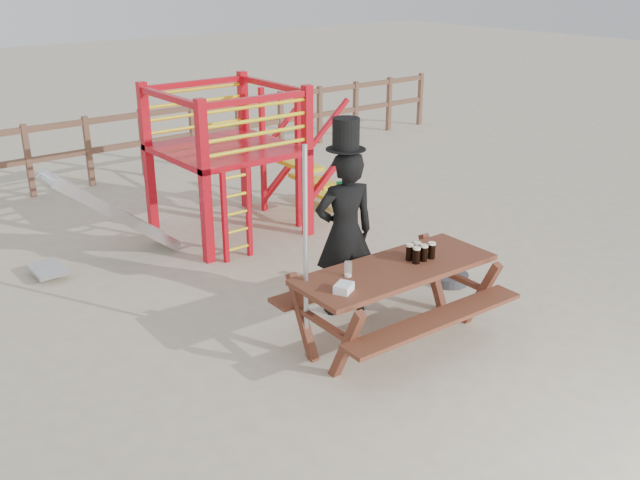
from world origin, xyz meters
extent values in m
plane|color=#C3B597|center=(0.00, 0.00, 0.00)|extent=(60.00, 60.00, 0.00)
cube|color=brown|center=(0.00, 7.00, 1.10)|extent=(15.00, 0.06, 0.10)
cube|color=brown|center=(0.00, 7.00, 0.60)|extent=(15.00, 0.06, 0.10)
cube|color=brown|center=(-1.50, 7.00, 0.60)|extent=(0.09, 0.09, 1.20)
cube|color=brown|center=(-0.50, 7.00, 0.60)|extent=(0.09, 0.09, 1.20)
cube|color=brown|center=(0.50, 7.00, 0.60)|extent=(0.09, 0.09, 1.20)
cube|color=brown|center=(1.50, 7.00, 0.60)|extent=(0.09, 0.09, 1.20)
cube|color=brown|center=(2.50, 7.00, 0.60)|extent=(0.09, 0.09, 1.20)
cube|color=brown|center=(3.50, 7.00, 0.60)|extent=(0.09, 0.09, 1.20)
cube|color=brown|center=(4.50, 7.00, 0.60)|extent=(0.09, 0.09, 1.20)
cube|color=brown|center=(5.50, 7.00, 0.60)|extent=(0.09, 0.09, 1.20)
cube|color=brown|center=(6.50, 7.00, 0.60)|extent=(0.09, 0.09, 1.20)
cube|color=brown|center=(7.50, 7.00, 0.60)|extent=(0.09, 0.09, 1.20)
cube|color=red|center=(-0.60, 2.80, 1.05)|extent=(0.12, 0.12, 2.10)
cube|color=red|center=(1.00, 2.80, 1.05)|extent=(0.12, 0.12, 2.10)
cube|color=red|center=(-0.60, 4.40, 1.05)|extent=(0.12, 0.12, 2.10)
cube|color=red|center=(1.00, 4.40, 1.05)|extent=(0.12, 0.12, 2.10)
cube|color=red|center=(0.20, 3.60, 1.20)|extent=(1.72, 1.72, 0.08)
cube|color=red|center=(0.20, 2.80, 2.00)|extent=(1.60, 0.08, 0.08)
cube|color=red|center=(0.20, 4.40, 2.00)|extent=(1.60, 0.08, 0.08)
cube|color=red|center=(-0.60, 3.60, 2.00)|extent=(0.08, 1.60, 0.08)
cube|color=red|center=(1.00, 3.60, 2.00)|extent=(0.08, 1.60, 0.08)
cylinder|color=yellow|center=(0.20, 2.80, 1.38)|extent=(1.50, 0.05, 0.05)
cylinder|color=yellow|center=(0.20, 4.40, 1.38)|extent=(1.50, 0.05, 0.05)
cylinder|color=yellow|center=(0.20, 2.80, 1.56)|extent=(1.50, 0.05, 0.05)
cylinder|color=yellow|center=(0.20, 4.40, 1.56)|extent=(1.50, 0.05, 0.05)
cylinder|color=yellow|center=(0.20, 2.80, 1.74)|extent=(1.50, 0.05, 0.05)
cylinder|color=yellow|center=(0.20, 4.40, 1.74)|extent=(1.50, 0.05, 0.05)
cylinder|color=yellow|center=(0.20, 2.80, 1.92)|extent=(1.50, 0.05, 0.05)
cylinder|color=yellow|center=(0.20, 4.40, 1.92)|extent=(1.50, 0.05, 0.05)
cube|color=red|center=(-0.43, 2.65, 0.60)|extent=(0.06, 0.06, 1.20)
cube|color=red|center=(-0.07, 2.65, 0.60)|extent=(0.06, 0.06, 1.20)
cylinder|color=yellow|center=(-0.25, 2.65, 0.15)|extent=(0.36, 0.04, 0.04)
cylinder|color=yellow|center=(-0.25, 2.65, 0.39)|extent=(0.36, 0.04, 0.04)
cylinder|color=yellow|center=(-0.25, 2.65, 0.63)|extent=(0.36, 0.04, 0.04)
cylinder|color=yellow|center=(-0.25, 2.65, 0.87)|extent=(0.36, 0.04, 0.04)
cylinder|color=yellow|center=(-0.25, 2.65, 1.11)|extent=(0.36, 0.04, 0.04)
cube|color=yellow|center=(1.15, 3.60, 1.08)|extent=(0.30, 0.90, 0.06)
cube|color=yellow|center=(1.43, 3.60, 0.78)|extent=(0.30, 0.90, 0.06)
cube|color=yellow|center=(1.71, 3.60, 0.48)|extent=(0.30, 0.90, 0.06)
cube|color=yellow|center=(1.99, 3.60, 0.18)|extent=(0.30, 0.90, 0.06)
cube|color=red|center=(1.55, 3.15, 0.60)|extent=(0.95, 0.08, 0.86)
cube|color=red|center=(1.55, 4.05, 0.60)|extent=(0.95, 0.08, 0.86)
cube|color=silver|center=(-1.50, 3.60, 0.62)|extent=(1.53, 0.55, 1.21)
cube|color=silver|center=(-1.50, 3.33, 0.66)|extent=(1.58, 0.04, 1.28)
cube|color=silver|center=(-1.50, 3.87, 0.66)|extent=(1.58, 0.04, 1.28)
cube|color=silver|center=(-2.40, 3.60, 0.10)|extent=(0.35, 0.55, 0.05)
cube|color=brown|center=(-0.15, -0.15, 0.79)|extent=(2.11, 0.84, 0.05)
cube|color=brown|center=(-0.16, -0.72, 0.47)|extent=(2.10, 0.35, 0.04)
cube|color=brown|center=(-0.13, 0.43, 0.47)|extent=(2.10, 0.35, 0.04)
cube|color=brown|center=(-1.03, -0.12, 0.38)|extent=(0.12, 1.26, 0.75)
cube|color=brown|center=(0.74, -0.17, 0.38)|extent=(0.12, 1.26, 0.75)
imported|color=black|center=(-0.12, 0.67, 0.91)|extent=(0.76, 0.61, 1.83)
cube|color=#0B7C32|center=(-0.08, 0.81, 1.13)|extent=(0.08, 0.04, 0.43)
cylinder|color=black|center=(-0.12, 0.67, 1.83)|extent=(0.41, 0.41, 0.01)
cylinder|color=black|center=(-0.12, 0.67, 2.00)|extent=(0.28, 0.28, 0.32)
cube|color=white|center=(-0.08, 0.80, 2.11)|extent=(0.14, 0.05, 0.04)
cylinder|color=#B2B2B7|center=(-1.03, 0.15, 1.06)|extent=(0.05, 0.05, 2.12)
cylinder|color=#343439|center=(1.35, 0.46, 0.06)|extent=(0.48, 0.48, 0.11)
cylinder|color=#343439|center=(1.35, 0.46, 0.16)|extent=(0.06, 0.06, 0.09)
cube|color=white|center=(-0.91, -0.27, 0.85)|extent=(0.22, 0.21, 0.08)
cylinder|color=black|center=(0.08, -0.20, 0.89)|extent=(0.07, 0.07, 0.15)
cylinder|color=#F1E5C5|center=(0.08, -0.20, 0.97)|extent=(0.08, 0.08, 0.02)
cylinder|color=black|center=(0.18, -0.21, 0.89)|extent=(0.07, 0.07, 0.15)
cylinder|color=#F1E5C5|center=(0.18, -0.21, 0.97)|extent=(0.08, 0.08, 0.02)
cylinder|color=black|center=(0.29, -0.21, 0.89)|extent=(0.07, 0.07, 0.15)
cylinder|color=#F1E5C5|center=(0.29, -0.21, 0.97)|extent=(0.08, 0.08, 0.02)
cylinder|color=black|center=(0.08, -0.10, 0.89)|extent=(0.07, 0.07, 0.15)
cylinder|color=#F1E5C5|center=(0.08, -0.10, 0.97)|extent=(0.08, 0.08, 0.02)
cylinder|color=black|center=(0.18, -0.11, 0.89)|extent=(0.07, 0.07, 0.15)
cylinder|color=#F1E5C5|center=(0.18, -0.11, 0.97)|extent=(0.08, 0.08, 0.02)
cylinder|color=silver|center=(-0.66, -0.03, 0.89)|extent=(0.07, 0.07, 0.15)
cylinder|color=#F1E5C5|center=(-0.66, -0.03, 0.82)|extent=(0.07, 0.07, 0.02)
camera|label=1|loc=(-4.70, -4.74, 3.61)|focal=40.00mm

